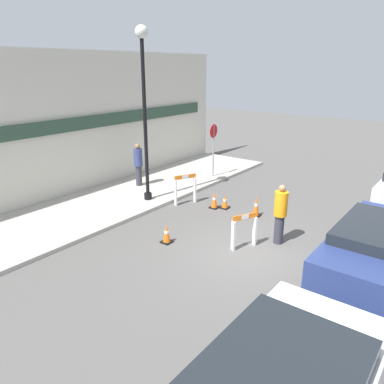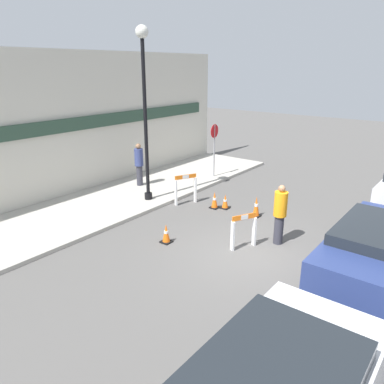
{
  "view_description": "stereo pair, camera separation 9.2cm",
  "coord_description": "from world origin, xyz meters",
  "px_view_note": "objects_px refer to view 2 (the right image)",
  "views": [
    {
      "loc": [
        -8.36,
        -4.16,
        4.94
      ],
      "look_at": [
        0.84,
        2.9,
        1.0
      ],
      "focal_mm": 35.0,
      "sensor_mm": 36.0,
      "label": 1
    },
    {
      "loc": [
        -8.3,
        -4.23,
        4.94
      ],
      "look_at": [
        0.84,
        2.9,
        1.0
      ],
      "focal_mm": 35.0,
      "sensor_mm": 36.0,
      "label": 2
    }
  ],
  "objects_px": {
    "streetlamp_post": "(144,94)",
    "person_worker": "(280,213)",
    "stop_sign": "(214,142)",
    "person_pedestrian": "(139,163)",
    "parked_car_1": "(377,254)"
  },
  "relations": [
    {
      "from": "streetlamp_post",
      "to": "person_worker",
      "type": "height_order",
      "value": "streetlamp_post"
    },
    {
      "from": "stop_sign",
      "to": "person_worker",
      "type": "height_order",
      "value": "stop_sign"
    },
    {
      "from": "streetlamp_post",
      "to": "stop_sign",
      "type": "xyz_separation_m",
      "value": [
        4.07,
        -0.18,
        -2.28
      ]
    },
    {
      "from": "stop_sign",
      "to": "person_pedestrian",
      "type": "height_order",
      "value": "stop_sign"
    },
    {
      "from": "streetlamp_post",
      "to": "person_pedestrian",
      "type": "distance_m",
      "value": 3.43
    },
    {
      "from": "person_worker",
      "to": "parked_car_1",
      "type": "distance_m",
      "value": 2.89
    },
    {
      "from": "person_worker",
      "to": "streetlamp_post",
      "type": "bearing_deg",
      "value": -6.46
    },
    {
      "from": "stop_sign",
      "to": "person_pedestrian",
      "type": "bearing_deg",
      "value": -31.94
    },
    {
      "from": "streetlamp_post",
      "to": "stop_sign",
      "type": "bearing_deg",
      "value": -2.54
    },
    {
      "from": "person_pedestrian",
      "to": "parked_car_1",
      "type": "distance_m",
      "value": 9.91
    },
    {
      "from": "person_worker",
      "to": "parked_car_1",
      "type": "bearing_deg",
      "value": 158.57
    },
    {
      "from": "stop_sign",
      "to": "person_worker",
      "type": "distance_m",
      "value": 6.79
    },
    {
      "from": "streetlamp_post",
      "to": "person_worker",
      "type": "relative_size",
      "value": 3.42
    },
    {
      "from": "stop_sign",
      "to": "person_pedestrian",
      "type": "relative_size",
      "value": 1.33
    },
    {
      "from": "stop_sign",
      "to": "person_pedestrian",
      "type": "distance_m",
      "value": 3.53
    }
  ]
}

